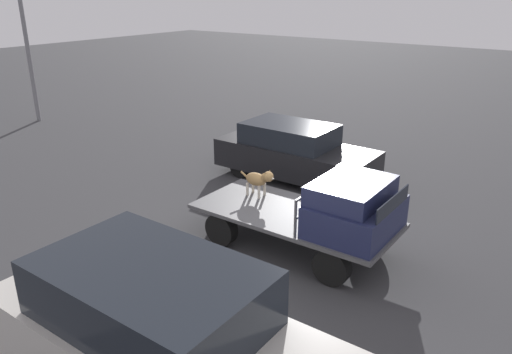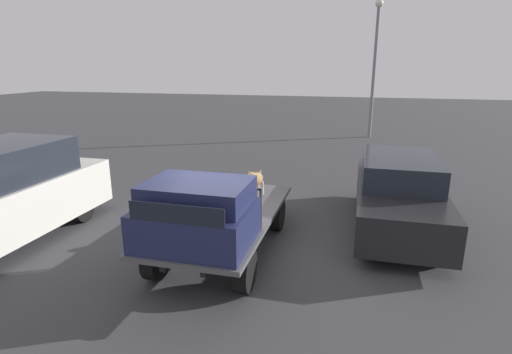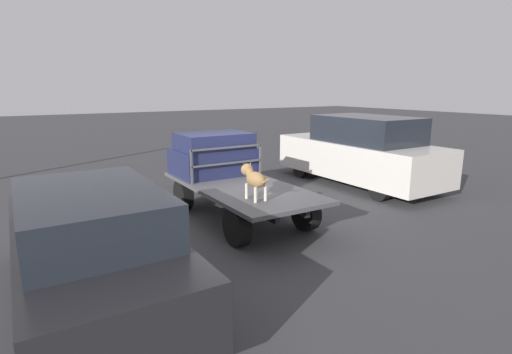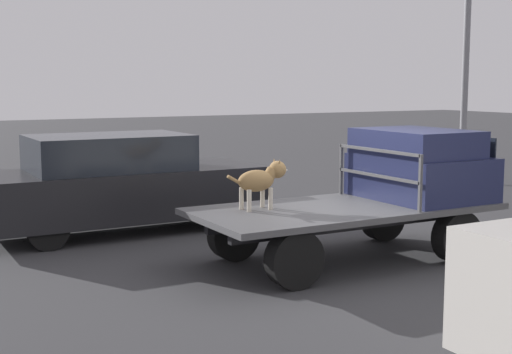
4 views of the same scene
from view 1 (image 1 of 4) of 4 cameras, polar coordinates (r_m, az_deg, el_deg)
name	(u,v)px [view 1 (image 1 of 4)]	position (r m, az deg, el deg)	size (l,w,h in m)	color
ground_plane	(293,247)	(10.51, 4.28, -7.94)	(80.00, 80.00, 0.00)	#38383A
flatbed_truck	(294,222)	(10.25, 4.36, -5.17)	(4.14, 1.87, 0.76)	black
truck_cab	(354,208)	(9.43, 11.13, -3.48)	(1.41, 1.75, 0.98)	#1E2347
truck_headboard	(319,197)	(9.72, 7.19, -2.32)	(0.04, 1.75, 0.74)	#4C4C4F
dog	(259,179)	(10.81, 0.38, -0.26)	(0.90, 0.28, 0.65)	beige
parked_sedan	(294,152)	(13.77, 4.38, 2.82)	(4.44, 1.73, 1.58)	black
parked_pickup_far	(165,343)	(6.54, -10.39, -18.14)	(5.11, 1.98, 1.99)	black
light_pole_far	(23,21)	(21.56, -25.05, 15.83)	(0.37, 0.37, 6.42)	gray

